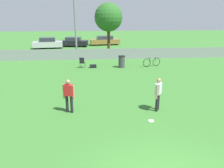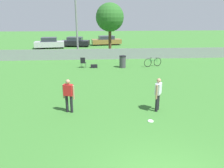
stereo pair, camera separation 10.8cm
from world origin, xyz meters
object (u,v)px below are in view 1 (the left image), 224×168
gear_bag_sideline (93,66)px  parked_car_tan (105,41)px  player_defender_red (69,94)px  parked_car_dark (74,42)px  folding_chair_sideline (82,62)px  trash_bin (122,62)px  tree_near_pole (109,18)px  bicycle_sideline (152,62)px  frisbee_disc (151,121)px  light_pole (74,5)px  parked_car_silver (48,43)px  player_receiver_white (158,92)px

gear_bag_sideline → parked_car_tan: bearing=82.9°
player_defender_red → parked_car_dark: bearing=113.4°
folding_chair_sideline → trash_bin: bearing=-172.8°
tree_near_pole → bicycle_sideline: bearing=-60.1°
frisbee_disc → tree_near_pole: bearing=92.3°
player_defender_red → parked_car_dark: 22.77m
tree_near_pole → parked_car_tan: 9.70m
bicycle_sideline → parked_car_dark: 15.74m
player_defender_red → parked_car_dark: player_defender_red is taller
light_pole → parked_car_silver: light_pole is taller
bicycle_sideline → parked_car_silver: 16.55m
tree_near_pole → parked_car_tan: (0.08, 9.06, -3.46)m
parked_car_silver → light_pole: bearing=-65.9°
player_receiver_white → bicycle_sideline: player_receiver_white is taller
trash_bin → parked_car_silver: bearing=124.9°
frisbee_disc → parked_car_dark: (-5.19, 23.94, 0.65)m
trash_bin → parked_car_dark: 14.75m
light_pole → folding_chair_sideline: light_pole is taller
folding_chair_sideline → gear_bag_sideline: folding_chair_sideline is taller
light_pole → parked_car_tan: bearing=71.0°
tree_near_pole → gear_bag_sideline: tree_near_pole is taller
parked_car_silver → parked_car_dark: parked_car_silver is taller
parked_car_tan → bicycle_sideline: bearing=-85.7°
player_defender_red → folding_chair_sideline: bearing=108.1°
light_pole → parked_car_silver: 9.85m
player_defender_red → bicycle_sideline: bearing=74.6°
tree_near_pole → light_pole: bearing=-159.3°
trash_bin → parked_car_tan: (-0.60, 15.19, 0.14)m
folding_chair_sideline → parked_car_silver: (-5.17, 12.10, 0.20)m
player_defender_red → trash_bin: 9.64m
light_pole → gear_bag_sideline: 7.22m
frisbee_disc → parked_car_dark: size_ratio=0.06×
player_receiver_white → parked_car_silver: bearing=55.4°
player_receiver_white → trash_bin: bearing=35.7°
light_pole → trash_bin: size_ratio=8.82×
bicycle_sideline → parked_car_tan: 15.35m
tree_near_pole → folding_chair_sideline: (-2.73, -5.95, -3.61)m
trash_bin → parked_car_silver: 14.99m
bicycle_sideline → gear_bag_sideline: 5.21m
tree_near_pole → parked_car_dark: size_ratio=1.35×
parked_car_silver → trash_bin: bearing=-61.4°
folding_chair_sideline → player_defender_red: bearing=98.8°
bicycle_sideline → folding_chair_sideline: bearing=163.6°
folding_chair_sideline → parked_car_tan: (2.81, 15.01, 0.15)m
player_defender_red → folding_chair_sideline: (0.21, 9.10, -0.41)m
parked_car_tan → folding_chair_sideline: bearing=-108.8°
player_defender_red → parked_car_dark: (-1.60, 22.71, -0.26)m
trash_bin → bicycle_sideline: bearing=4.4°
trash_bin → parked_car_dark: (-5.23, 13.79, 0.14)m
parked_car_silver → parked_car_dark: (3.36, 1.51, -0.05)m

